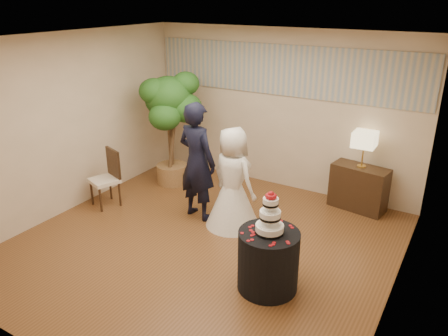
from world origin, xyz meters
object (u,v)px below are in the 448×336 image
Objects in this scene: groom at (197,162)px; table_lamp at (363,150)px; console at (359,188)px; cake_table at (268,260)px; side_chair at (104,179)px; ficus_tree at (170,129)px; wedding_cake at (270,212)px; bride at (233,178)px.

groom is 3.20× the size of table_lamp.
groom is at bearing -134.56° from console.
cake_table is 3.33m from side_chair.
ficus_tree reaches higher than cake_table.
ficus_tree is at bearing 146.19° from wedding_cake.
side_chair is at bearing -141.92° from console.
side_chair is at bearing 169.34° from wedding_cake.
side_chair reaches higher than cake_table.
table_lamp is (0.36, 2.66, 0.01)m from wedding_cake.
bride is 1.96m from ficus_tree.
cake_table is (1.74, -1.09, -0.55)m from groom.
wedding_cake is 2.68m from table_lamp.
console is at bearing 48.89° from side_chair.
wedding_cake is 0.90× the size of table_lamp.
groom is at bearing -36.20° from ficus_tree.
side_chair is at bearing -105.90° from ficus_tree.
wedding_cake is (1.74, -1.09, 0.09)m from groom.
side_chair is (-3.27, 0.62, 0.10)m from cake_table.
bride is at bearing 33.00° from side_chair.
groom reaches higher than bride.
ficus_tree reaches higher than groom.
cake_table is (1.13, -1.13, -0.40)m from bride.
cake_table is at bearing 0.00° from wedding_cake.
side_chair is (-3.63, -2.04, -0.55)m from table_lamp.
table_lamp is at bearing 48.89° from side_chair.
wedding_cake is 0.25× the size of ficus_tree.
table_lamp is 3.33m from ficus_tree.
bride is at bearing -24.69° from ficus_tree.
groom is at bearing 147.87° from wedding_cake.
table_lamp is at bearing -134.26° from groom.
ficus_tree is (-1.76, 0.81, 0.28)m from bride.
ficus_tree is (-1.16, 0.85, 0.12)m from groom.
ficus_tree reaches higher than side_chair.
ficus_tree is (-2.89, 1.94, 0.68)m from cake_table.
ficus_tree reaches higher than wedding_cake.
bride is 0.74× the size of ficus_tree.
side_chair is (-0.38, -1.32, -0.57)m from ficus_tree.
wedding_cake is 3.37m from side_chair.
groom reaches higher than table_lamp.
groom is at bearing 18.05° from bride.
bride is 1.62× the size of side_chair.
cake_table is 3.55m from ficus_tree.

